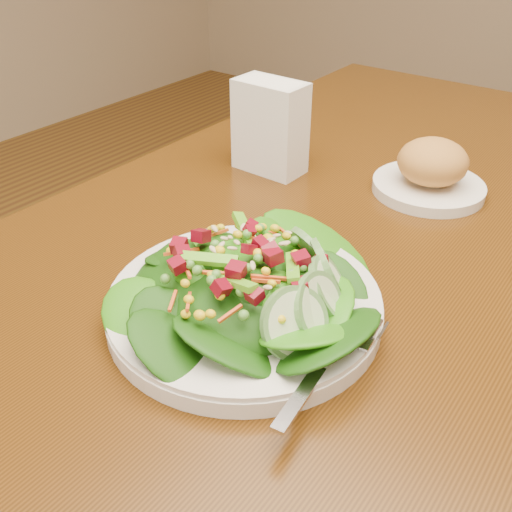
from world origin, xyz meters
name	(u,v)px	position (x,y,z in m)	size (l,w,h in m)	color
dining_table	(389,307)	(0.00, 0.00, 0.65)	(0.90, 1.40, 0.75)	#4A290A
salad_plate	(252,293)	(-0.06, -0.22, 0.78)	(0.29, 0.28, 0.08)	white
bread_plate	(431,172)	(-0.03, 0.15, 0.78)	(0.16, 0.16, 0.08)	white
napkin_holder	(270,125)	(-0.26, 0.08, 0.82)	(0.11, 0.06, 0.14)	white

